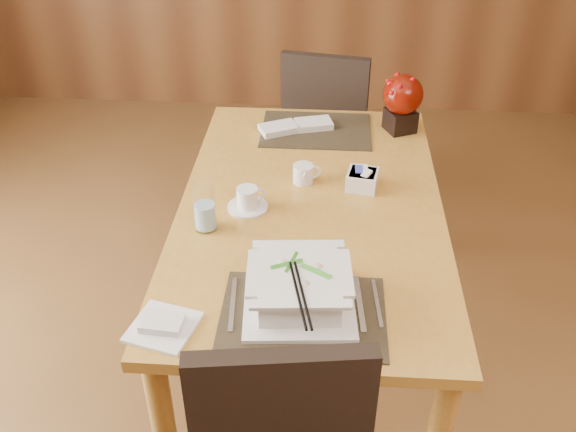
# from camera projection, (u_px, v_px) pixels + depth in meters

# --- Properties ---
(dining_table) EXTENTS (0.90, 1.50, 0.75)m
(dining_table) POSITION_uv_depth(u_px,v_px,m) (310.00, 227.00, 2.26)
(dining_table) COLOR #B78432
(dining_table) RESTS_ON ground
(placemat_near) EXTENTS (0.45, 0.33, 0.01)m
(placemat_near) POSITION_uv_depth(u_px,v_px,m) (303.00, 315.00, 1.75)
(placemat_near) COLOR black
(placemat_near) RESTS_ON dining_table
(placemat_far) EXTENTS (0.45, 0.33, 0.01)m
(placemat_far) POSITION_uv_depth(u_px,v_px,m) (316.00, 130.00, 2.65)
(placemat_far) COLOR black
(placemat_far) RESTS_ON dining_table
(soup_setting) EXTENTS (0.33, 0.33, 0.12)m
(soup_setting) POSITION_uv_depth(u_px,v_px,m) (299.00, 289.00, 1.75)
(soup_setting) COLOR silver
(soup_setting) RESTS_ON dining_table
(coffee_cup) EXTENTS (0.14, 0.14, 0.08)m
(coffee_cup) POSITION_uv_depth(u_px,v_px,m) (247.00, 200.00, 2.16)
(coffee_cup) COLOR silver
(coffee_cup) RESTS_ON dining_table
(water_glass) EXTENTS (0.09, 0.09, 0.17)m
(water_glass) POSITION_uv_depth(u_px,v_px,m) (204.00, 206.00, 2.04)
(water_glass) COLOR silver
(water_glass) RESTS_ON dining_table
(creamer_jug) EXTENTS (0.11, 0.11, 0.07)m
(creamer_jug) POSITION_uv_depth(u_px,v_px,m) (303.00, 174.00, 2.30)
(creamer_jug) COLOR silver
(creamer_jug) RESTS_ON dining_table
(sugar_caddy) EXTENTS (0.12, 0.12, 0.06)m
(sugar_caddy) POSITION_uv_depth(u_px,v_px,m) (362.00, 180.00, 2.27)
(sugar_caddy) COLOR silver
(sugar_caddy) RESTS_ON dining_table
(berry_decor) EXTENTS (0.16, 0.16, 0.24)m
(berry_decor) POSITION_uv_depth(u_px,v_px,m) (402.00, 100.00, 2.58)
(berry_decor) COLOR black
(berry_decor) RESTS_ON dining_table
(napkins_far) EXTENTS (0.32, 0.20, 0.03)m
(napkins_far) POSITION_uv_depth(u_px,v_px,m) (299.00, 126.00, 2.64)
(napkins_far) COLOR silver
(napkins_far) RESTS_ON dining_table
(bread_plate) EXTENTS (0.20, 0.20, 0.01)m
(bread_plate) POSITION_uv_depth(u_px,v_px,m) (163.00, 327.00, 1.70)
(bread_plate) COLOR silver
(bread_plate) RESTS_ON dining_table
(far_chair) EXTENTS (0.50, 0.50, 0.92)m
(far_chair) POSITION_uv_depth(u_px,v_px,m) (327.00, 125.00, 3.20)
(far_chair) COLOR black
(far_chair) RESTS_ON ground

